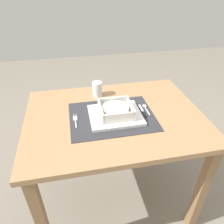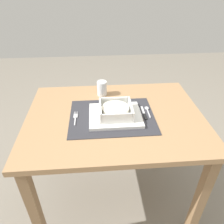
{
  "view_description": "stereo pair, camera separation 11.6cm",
  "coord_description": "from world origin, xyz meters",
  "px_view_note": "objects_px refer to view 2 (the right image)",
  "views": [
    {
      "loc": [
        -0.21,
        -0.95,
        1.39
      ],
      "look_at": [
        -0.02,
        -0.01,
        0.74
      ],
      "focal_mm": 34.56,
      "sensor_mm": 36.0,
      "label": 1
    },
    {
      "loc": [
        -0.09,
        -0.97,
        1.39
      ],
      "look_at": [
        -0.02,
        -0.01,
        0.74
      ],
      "focal_mm": 34.56,
      "sensor_mm": 36.0,
      "label": 2
    }
  ],
  "objects_px": {
    "porridge_bowl": "(116,111)",
    "spoon": "(147,109)",
    "dining_table": "(115,130)",
    "fork": "(75,117)",
    "butter_knife": "(144,114)",
    "bread_knife": "(140,115)",
    "drinking_glass": "(102,89)"
  },
  "relations": [
    {
      "from": "dining_table",
      "to": "porridge_bowl",
      "type": "distance_m",
      "value": 0.15
    },
    {
      "from": "dining_table",
      "to": "drinking_glass",
      "type": "bearing_deg",
      "value": 104.58
    },
    {
      "from": "drinking_glass",
      "to": "porridge_bowl",
      "type": "bearing_deg",
      "value": -76.07
    },
    {
      "from": "fork",
      "to": "spoon",
      "type": "distance_m",
      "value": 0.4
    },
    {
      "from": "porridge_bowl",
      "to": "butter_knife",
      "type": "bearing_deg",
      "value": 4.21
    },
    {
      "from": "spoon",
      "to": "drinking_glass",
      "type": "xyz_separation_m",
      "value": [
        -0.25,
        0.2,
        0.03
      ]
    },
    {
      "from": "butter_knife",
      "to": "porridge_bowl",
      "type": "bearing_deg",
      "value": -177.06
    },
    {
      "from": "fork",
      "to": "butter_knife",
      "type": "distance_m",
      "value": 0.37
    },
    {
      "from": "spoon",
      "to": "drinking_glass",
      "type": "height_order",
      "value": "drinking_glass"
    },
    {
      "from": "bread_knife",
      "to": "porridge_bowl",
      "type": "bearing_deg",
      "value": -176.11
    },
    {
      "from": "fork",
      "to": "drinking_glass",
      "type": "xyz_separation_m",
      "value": [
        0.15,
        0.24,
        0.04
      ]
    },
    {
      "from": "dining_table",
      "to": "porridge_bowl",
      "type": "xyz_separation_m",
      "value": [
        0.0,
        -0.02,
        0.15
      ]
    },
    {
      "from": "dining_table",
      "to": "porridge_bowl",
      "type": "bearing_deg",
      "value": -83.91
    },
    {
      "from": "fork",
      "to": "bread_knife",
      "type": "relative_size",
      "value": 0.93
    },
    {
      "from": "dining_table",
      "to": "bread_knife",
      "type": "height_order",
      "value": "bread_knife"
    },
    {
      "from": "spoon",
      "to": "bread_knife",
      "type": "height_order",
      "value": "spoon"
    },
    {
      "from": "bread_knife",
      "to": "fork",
      "type": "bearing_deg",
      "value": -177.93
    },
    {
      "from": "dining_table",
      "to": "porridge_bowl",
      "type": "relative_size",
      "value": 5.65
    },
    {
      "from": "dining_table",
      "to": "porridge_bowl",
      "type": "height_order",
      "value": "porridge_bowl"
    },
    {
      "from": "porridge_bowl",
      "to": "drinking_glass",
      "type": "xyz_separation_m",
      "value": [
        -0.06,
        0.25,
        -0.0
      ]
    },
    {
      "from": "dining_table",
      "to": "drinking_glass",
      "type": "distance_m",
      "value": 0.28
    },
    {
      "from": "bread_knife",
      "to": "drinking_glass",
      "type": "xyz_separation_m",
      "value": [
        -0.2,
        0.25,
        0.04
      ]
    },
    {
      "from": "drinking_glass",
      "to": "butter_knife",
      "type": "bearing_deg",
      "value": -47.61
    },
    {
      "from": "porridge_bowl",
      "to": "drinking_glass",
      "type": "distance_m",
      "value": 0.26
    },
    {
      "from": "spoon",
      "to": "bread_knife",
      "type": "relative_size",
      "value": 0.8
    },
    {
      "from": "drinking_glass",
      "to": "fork",
      "type": "bearing_deg",
      "value": -122.16
    },
    {
      "from": "porridge_bowl",
      "to": "spoon",
      "type": "xyz_separation_m",
      "value": [
        0.18,
        0.05,
        -0.04
      ]
    },
    {
      "from": "dining_table",
      "to": "fork",
      "type": "relative_size",
      "value": 7.73
    },
    {
      "from": "dining_table",
      "to": "spoon",
      "type": "xyz_separation_m",
      "value": [
        0.19,
        0.03,
        0.11
      ]
    },
    {
      "from": "fork",
      "to": "butter_knife",
      "type": "height_order",
      "value": "butter_knife"
    },
    {
      "from": "butter_knife",
      "to": "dining_table",
      "type": "bearing_deg",
      "value": 175.7
    },
    {
      "from": "fork",
      "to": "spoon",
      "type": "xyz_separation_m",
      "value": [
        0.4,
        0.04,
        0.0
      ]
    }
  ]
}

